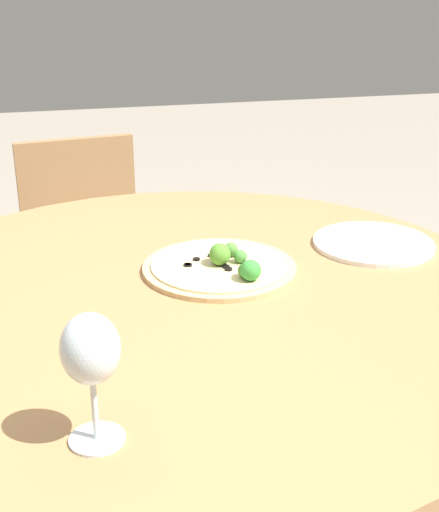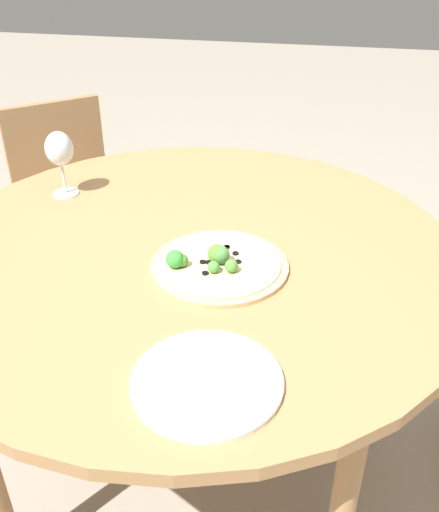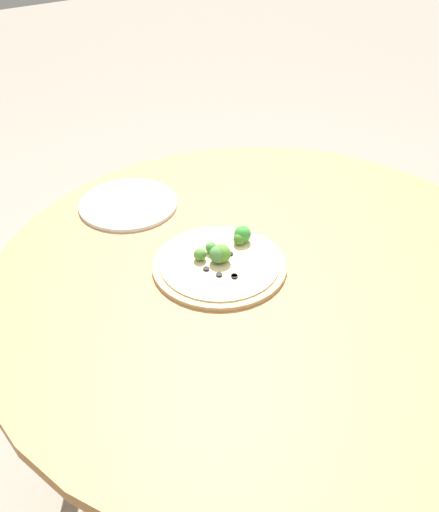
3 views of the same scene
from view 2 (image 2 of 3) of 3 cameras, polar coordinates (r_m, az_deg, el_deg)
The scene contains 6 objects.
ground_plane at distance 1.84m, azimuth -2.15°, elevation -19.83°, with size 12.00×12.00×0.00m, color gray.
dining_table at distance 1.36m, azimuth -2.73°, elevation -1.40°, with size 1.25×1.25×0.76m.
chair_2 at distance 2.33m, azimuth -14.53°, elevation 5.31°, with size 0.56×0.56×0.80m.
pizza at distance 1.24m, azimuth -0.24°, elevation -0.78°, with size 0.30×0.30×0.06m.
wine_glass at distance 1.57m, azimuth -15.72°, elevation 10.11°, with size 0.07×0.07×0.18m.
plate_near at distance 0.97m, azimuth -1.27°, elevation -12.42°, with size 0.25×0.25×0.01m.
Camera 2 is at (1.10, 0.29, 1.45)m, focal length 40.00 mm.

